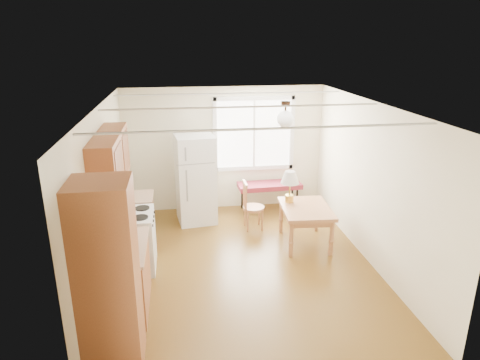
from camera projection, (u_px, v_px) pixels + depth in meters
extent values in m
cube|color=#4D310F|center=(243.00, 265.00, 6.70)|extent=(4.60, 5.60, 0.12)
cube|color=white|center=(244.00, 106.00, 5.91)|extent=(4.60, 5.60, 0.12)
cube|color=#EEE5BF|center=(225.00, 149.00, 8.65)|extent=(4.60, 0.10, 2.50)
cube|color=#EEE5BF|center=(285.00, 282.00, 3.96)|extent=(4.60, 0.10, 2.50)
cube|color=#EEE5BF|center=(104.00, 198.00, 6.03)|extent=(0.10, 5.60, 2.50)
cube|color=#EEE5BF|center=(371.00, 184.00, 6.58)|extent=(0.10, 5.60, 2.50)
cube|color=brown|center=(108.00, 278.00, 4.40)|extent=(0.60, 0.60, 2.10)
cube|color=brown|center=(124.00, 279.00, 5.54)|extent=(0.60, 1.10, 0.86)
cube|color=tan|center=(122.00, 248.00, 5.39)|extent=(0.62, 1.14, 0.04)
cube|color=white|center=(133.00, 241.00, 6.52)|extent=(0.65, 0.76, 0.90)
cube|color=brown|center=(135.00, 222.00, 7.22)|extent=(0.60, 0.60, 0.86)
cube|color=brown|center=(110.00, 159.00, 5.72)|extent=(0.33, 1.60, 0.70)
cube|color=white|center=(254.00, 134.00, 8.63)|extent=(1.50, 0.02, 1.35)
cylinder|color=black|center=(286.00, 103.00, 6.40)|extent=(0.14, 0.14, 0.06)
cylinder|color=black|center=(285.00, 110.00, 6.43)|extent=(0.03, 0.03, 0.16)
sphere|color=white|center=(285.00, 119.00, 6.47)|extent=(0.26, 0.26, 0.26)
cube|color=white|center=(195.00, 179.00, 8.10)|extent=(0.78, 0.78, 1.69)
cube|color=gray|center=(196.00, 164.00, 7.65)|extent=(0.70, 0.02, 0.02)
cube|color=gray|center=(186.00, 177.00, 7.68)|extent=(0.03, 0.03, 1.02)
cube|color=maroon|center=(269.00, 186.00, 8.68)|extent=(1.30, 0.52, 0.10)
cylinder|color=black|center=(245.00, 204.00, 8.53)|extent=(0.04, 0.04, 0.49)
cylinder|color=black|center=(297.00, 201.00, 8.68)|extent=(0.04, 0.04, 0.49)
cylinder|color=black|center=(242.00, 197.00, 8.87)|extent=(0.04, 0.04, 0.49)
cylinder|color=black|center=(292.00, 195.00, 9.01)|extent=(0.04, 0.04, 0.49)
cube|color=#A1653E|center=(306.00, 209.00, 7.24)|extent=(0.87, 1.12, 0.06)
cube|color=#A1653E|center=(306.00, 213.00, 7.26)|extent=(0.77, 1.02, 0.10)
cylinder|color=#A1653E|center=(291.00, 240.00, 6.88)|extent=(0.07, 0.07, 0.61)
cylinder|color=#A1653E|center=(332.00, 238.00, 6.93)|extent=(0.07, 0.07, 0.61)
cylinder|color=#A1653E|center=(281.00, 217.00, 7.76)|extent=(0.07, 0.07, 0.61)
cylinder|color=#A1653E|center=(317.00, 216.00, 7.81)|extent=(0.07, 0.07, 0.61)
cylinder|color=#A1653E|center=(254.00, 208.00, 7.89)|extent=(0.40, 0.40, 0.05)
cylinder|color=#A1653E|center=(248.00, 222.00, 7.80)|extent=(0.04, 0.04, 0.41)
cylinder|color=#A1653E|center=(262.00, 221.00, 7.85)|extent=(0.04, 0.04, 0.41)
cylinder|color=#A1653E|center=(245.00, 216.00, 8.06)|extent=(0.04, 0.04, 0.41)
cylinder|color=#A1653E|center=(259.00, 215.00, 8.10)|extent=(0.04, 0.04, 0.41)
cylinder|color=gold|center=(289.00, 198.00, 7.44)|extent=(0.15, 0.15, 0.13)
cylinder|color=gold|center=(290.00, 189.00, 7.39)|extent=(0.03, 0.03, 0.22)
cone|color=beige|center=(290.00, 177.00, 7.32)|extent=(0.32, 0.32, 0.22)
cube|color=black|center=(116.00, 252.00, 5.15)|extent=(0.19, 0.23, 0.08)
cube|color=black|center=(114.00, 243.00, 5.01)|extent=(0.18, 0.07, 0.27)
cylinder|color=black|center=(116.00, 243.00, 5.16)|extent=(0.14, 0.14, 0.12)
cylinder|color=red|center=(113.00, 243.00, 5.30)|extent=(0.11, 0.11, 0.15)
sphere|color=red|center=(113.00, 235.00, 5.27)|extent=(0.05, 0.05, 0.05)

